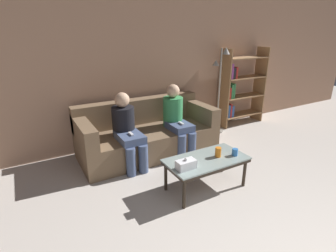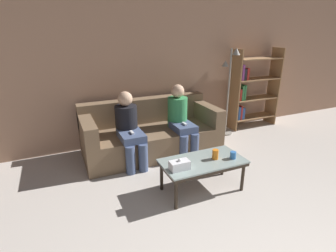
{
  "view_description": "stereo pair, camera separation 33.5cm",
  "coord_description": "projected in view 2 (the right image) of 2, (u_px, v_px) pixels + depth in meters",
  "views": [
    {
      "loc": [
        -1.61,
        -0.02,
        1.84
      ],
      "look_at": [
        0.0,
        2.8,
        0.65
      ],
      "focal_mm": 28.0,
      "sensor_mm": 36.0,
      "label": 1
    },
    {
      "loc": [
        -1.31,
        -0.17,
        1.84
      ],
      "look_at": [
        0.0,
        2.8,
        0.65
      ],
      "focal_mm": 28.0,
      "sensor_mm": 36.0,
      "label": 2
    }
  ],
  "objects": [
    {
      "name": "cup_near_right",
      "position": [
        233.0,
        155.0,
        3.11
      ],
      "size": [
        0.07,
        0.07,
        0.09
      ],
      "color": "#3372BF",
      "rests_on": "coffee_table"
    },
    {
      "name": "seated_person_mid_left",
      "position": [
        180.0,
        118.0,
        4.04
      ],
      "size": [
        0.31,
        0.63,
        1.07
      ],
      "color": "#47567A",
      "rests_on": "ground_plane"
    },
    {
      "name": "cup_near_left",
      "position": [
        215.0,
        154.0,
        3.1
      ],
      "size": [
        0.07,
        0.07,
        0.12
      ],
      "color": "orange",
      "rests_on": "coffee_table"
    },
    {
      "name": "couch",
      "position": [
        151.0,
        133.0,
        4.16
      ],
      "size": [
        2.11,
        0.91,
        0.81
      ],
      "color": "brown",
      "rests_on": "ground_plane"
    },
    {
      "name": "bookshelf",
      "position": [
        250.0,
        90.0,
        5.08
      ],
      "size": [
        1.0,
        0.32,
        1.53
      ],
      "color": "#9E754C",
      "rests_on": "ground_plane"
    },
    {
      "name": "seated_person_left_end",
      "position": [
        129.0,
        127.0,
        3.72
      ],
      "size": [
        0.32,
        0.68,
        1.04
      ],
      "color": "#47567A",
      "rests_on": "ground_plane"
    },
    {
      "name": "wall_back",
      "position": [
        138.0,
        66.0,
        4.26
      ],
      "size": [
        12.0,
        0.06,
        2.6
      ],
      "color": "#9E755B",
      "rests_on": "ground_plane"
    },
    {
      "name": "tissue_box",
      "position": [
        180.0,
        165.0,
        2.87
      ],
      "size": [
        0.22,
        0.12,
        0.13
      ],
      "color": "white",
      "rests_on": "coffee_table"
    },
    {
      "name": "coffee_table",
      "position": [
        203.0,
        164.0,
        3.1
      ],
      "size": [
        0.99,
        0.51,
        0.4
      ],
      "color": "#8C9E99",
      "rests_on": "ground_plane"
    },
    {
      "name": "standing_lamp",
      "position": [
        230.0,
        83.0,
        4.66
      ],
      "size": [
        0.31,
        0.26,
        1.56
      ],
      "color": "gray",
      "rests_on": "ground_plane"
    }
  ]
}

